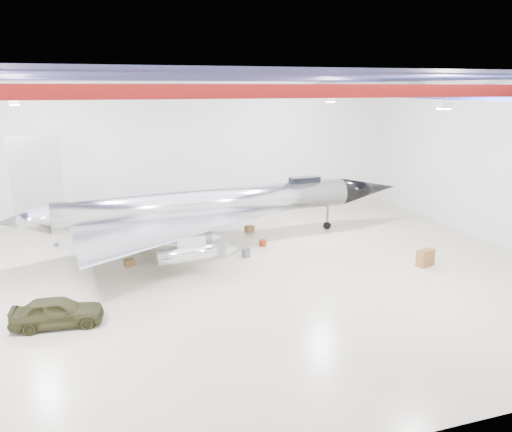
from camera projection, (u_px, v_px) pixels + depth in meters
name	position (u px, v px, depth m)	size (l,w,h in m)	color
floor	(212.00, 278.00, 28.45)	(40.00, 40.00, 0.00)	beige
wall_back	(169.00, 150.00, 40.88)	(40.00, 40.00, 0.00)	silver
wall_right	(505.00, 165.00, 33.04)	(30.00, 30.00, 0.00)	silver
ceiling	(207.00, 78.00, 25.69)	(40.00, 40.00, 0.00)	#0A0F38
ceiling_structure	(208.00, 91.00, 25.86)	(39.50, 29.50, 1.08)	maroon
jet_aircraft	(211.00, 208.00, 33.97)	(28.65, 17.73, 7.81)	silver
jeep	(57.00, 312.00, 22.56)	(1.62, 4.03, 1.37)	#303118
desk	(425.00, 258.00, 30.19)	(1.11, 0.56, 1.02)	brown
crate_ply	(129.00, 262.00, 30.30)	(0.59, 0.47, 0.41)	olive
toolbox_red	(182.00, 242.00, 34.49)	(0.44, 0.35, 0.31)	maroon
engine_drum	(246.00, 253.00, 31.91)	(0.55, 0.55, 0.50)	#59595B
parts_bin	(250.00, 229.00, 37.48)	(0.62, 0.49, 0.43)	olive
crate_small	(56.00, 245.00, 34.03)	(0.32, 0.26, 0.23)	#59595B
tool_chest	(263.00, 243.00, 34.07)	(0.48, 0.48, 0.43)	maroon
oil_barrel	(144.00, 246.00, 33.56)	(0.50, 0.40, 0.35)	olive
spares_box	(201.00, 231.00, 36.87)	(0.43, 0.43, 0.39)	#59595B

